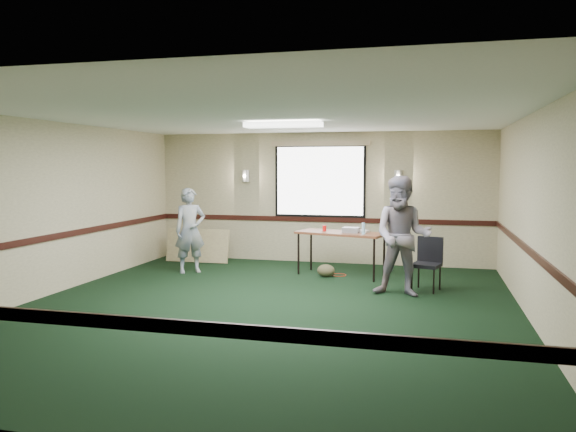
% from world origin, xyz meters
% --- Properties ---
extents(ground, '(8.00, 8.00, 0.00)m').
position_xyz_m(ground, '(0.00, 0.00, 0.00)').
color(ground, black).
rests_on(ground, ground).
extents(room_shell, '(8.00, 8.02, 8.00)m').
position_xyz_m(room_shell, '(0.00, 2.12, 1.58)').
color(room_shell, tan).
rests_on(room_shell, ground).
extents(folding_table, '(1.72, 1.04, 0.80)m').
position_xyz_m(folding_table, '(0.65, 2.65, 0.75)').
color(folding_table, '#593019').
rests_on(folding_table, ground).
extents(projector, '(0.31, 0.27, 0.10)m').
position_xyz_m(projector, '(0.85, 2.60, 0.85)').
color(projector, gray).
rests_on(projector, folding_table).
extents(game_console, '(0.22, 0.20, 0.04)m').
position_xyz_m(game_console, '(1.06, 2.69, 0.83)').
color(game_console, white).
rests_on(game_console, folding_table).
extents(red_cup, '(0.07, 0.07, 0.11)m').
position_xyz_m(red_cup, '(0.33, 2.73, 0.86)').
color(red_cup, red).
rests_on(red_cup, folding_table).
extents(water_bottle, '(0.06, 0.06, 0.20)m').
position_xyz_m(water_bottle, '(1.09, 2.40, 0.91)').
color(water_bottle, '#92D1EF').
rests_on(water_bottle, folding_table).
extents(duffel_bag, '(0.39, 0.34, 0.23)m').
position_xyz_m(duffel_bag, '(0.41, 2.48, 0.11)').
color(duffel_bag, '#4C412B').
rests_on(duffel_bag, ground).
extents(cable_coil, '(0.32, 0.32, 0.01)m').
position_xyz_m(cable_coil, '(0.62, 2.66, 0.01)').
color(cable_coil, '#B63116').
rests_on(cable_coil, ground).
extents(folded_table, '(1.36, 0.21, 0.70)m').
position_xyz_m(folded_table, '(-2.48, 3.38, 0.35)').
color(folded_table, '#9D8561').
rests_on(folded_table, ground).
extents(conference_chair, '(0.52, 0.53, 0.86)m').
position_xyz_m(conference_chair, '(2.21, 1.82, 0.50)').
color(conference_chair, black).
rests_on(conference_chair, ground).
extents(person_left, '(0.69, 0.66, 1.60)m').
position_xyz_m(person_left, '(-2.15, 2.27, 0.80)').
color(person_left, '#3A5280').
rests_on(person_left, ground).
extents(person_right, '(0.97, 0.79, 1.85)m').
position_xyz_m(person_right, '(1.82, 1.28, 0.93)').
color(person_right, '#7786B9').
rests_on(person_right, ground).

